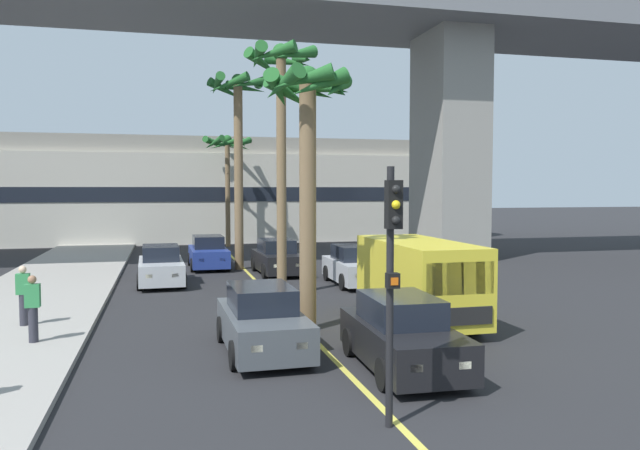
% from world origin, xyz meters
% --- Properties ---
extents(lane_stripe_center, '(0.14, 56.00, 0.01)m').
position_xyz_m(lane_stripe_center, '(0.00, 24.00, 0.00)').
color(lane_stripe_center, '#DBCC4C').
rests_on(lane_stripe_center, ground).
extents(bridge_overpass, '(75.02, 8.00, 16.39)m').
position_xyz_m(bridge_overpass, '(0.99, 30.64, 12.92)').
color(bridge_overpass, slate).
rests_on(bridge_overpass, ground).
extents(pier_building_backdrop, '(39.30, 8.04, 7.46)m').
position_xyz_m(pier_building_backdrop, '(0.00, 46.59, 3.67)').
color(pier_building_backdrop, beige).
rests_on(pier_building_backdrop, ground).
extents(car_queue_front, '(1.95, 4.16, 1.56)m').
position_xyz_m(car_queue_front, '(1.23, 26.88, 0.72)').
color(car_queue_front, black).
rests_on(car_queue_front, ground).
extents(car_queue_second, '(1.87, 4.12, 1.56)m').
position_xyz_m(car_queue_second, '(-1.63, 29.73, 0.72)').
color(car_queue_second, navy).
rests_on(car_queue_second, ground).
extents(car_queue_third, '(1.89, 4.13, 1.56)m').
position_xyz_m(car_queue_third, '(-1.46, 13.75, 0.72)').
color(car_queue_third, '#4C5156').
rests_on(car_queue_third, ground).
extents(car_queue_fourth, '(1.93, 4.15, 1.56)m').
position_xyz_m(car_queue_fourth, '(1.22, 11.67, 0.72)').
color(car_queue_fourth, black).
rests_on(car_queue_fourth, ground).
extents(car_queue_fifth, '(1.87, 4.12, 1.56)m').
position_xyz_m(car_queue_fifth, '(3.70, 23.11, 0.72)').
color(car_queue_fifth, '#B7BABF').
rests_on(car_queue_fifth, ground).
extents(car_queue_sixth, '(1.92, 4.14, 1.56)m').
position_xyz_m(car_queue_sixth, '(-3.83, 24.96, 0.72)').
color(car_queue_sixth, '#B7BABF').
rests_on(car_queue_sixth, ground).
extents(delivery_van, '(2.16, 5.25, 2.36)m').
position_xyz_m(delivery_van, '(3.31, 15.72, 1.29)').
color(delivery_van, yellow).
rests_on(delivery_van, ground).
extents(traffic_light_median_near, '(0.24, 0.37, 4.20)m').
position_xyz_m(traffic_light_median_near, '(-0.18, 8.62, 2.71)').
color(traffic_light_median_near, black).
rests_on(traffic_light_median_near, ground).
extents(palm_tree_near_median, '(2.59, 2.71, 8.94)m').
position_xyz_m(palm_tree_near_median, '(0.38, 21.23, 7.09)').
color(palm_tree_near_median, brown).
rests_on(palm_tree_near_median, ground).
extents(palm_tree_mid_median, '(3.00, 3.14, 9.21)m').
position_xyz_m(palm_tree_mid_median, '(-0.24, 28.88, 7.04)').
color(palm_tree_mid_median, brown).
rests_on(palm_tree_mid_median, ground).
extents(palm_tree_far_median, '(3.31, 3.32, 7.36)m').
position_xyz_m(palm_tree_far_median, '(0.44, 40.82, 6.17)').
color(palm_tree_far_median, brown).
rests_on(palm_tree_far_median, ground).
extents(palm_tree_farthest_median, '(2.59, 2.54, 7.11)m').
position_xyz_m(palm_tree_farthest_median, '(0.11, 15.73, 5.54)').
color(palm_tree_farthest_median, brown).
rests_on(palm_tree_farthest_median, ground).
extents(pedestrian_near_crosswalk, '(0.34, 0.22, 1.62)m').
position_xyz_m(pedestrian_near_crosswalk, '(-6.76, 15.43, 1.00)').
color(pedestrian_near_crosswalk, '#2D2D38').
rests_on(pedestrian_near_crosswalk, sidewalk_left).
extents(pedestrian_mid_block, '(0.34, 0.22, 1.62)m').
position_xyz_m(pedestrian_mid_block, '(-7.39, 17.48, 1.00)').
color(pedestrian_mid_block, '#2D2D38').
rests_on(pedestrian_mid_block, sidewalk_left).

